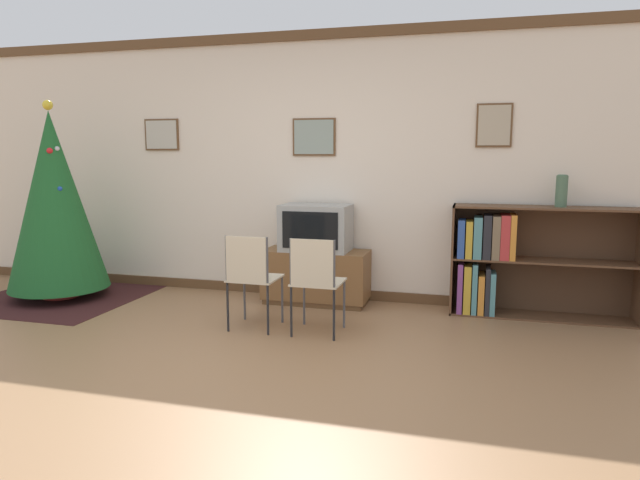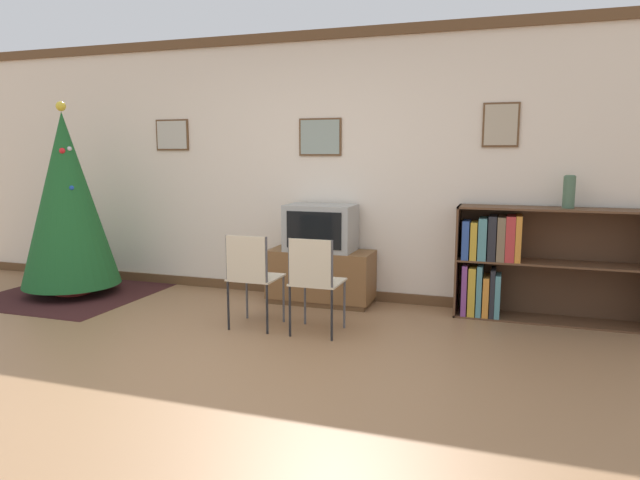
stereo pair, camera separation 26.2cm
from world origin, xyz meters
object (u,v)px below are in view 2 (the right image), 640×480
at_px(television, 321,228).
at_px(vase, 569,191).
at_px(folding_chair_right, 314,279).
at_px(christmas_tree, 67,200).
at_px(bookshelf, 516,262).
at_px(folding_chair_left, 252,275).
at_px(tv_console, 321,276).

xyz_separation_m(television, vase, (2.25, 0.07, 0.40)).
height_order(television, folding_chair_right, television).
height_order(christmas_tree, bookshelf, christmas_tree).
relative_size(christmas_tree, folding_chair_right, 2.45).
bearing_deg(vase, christmas_tree, -173.25).
height_order(television, folding_chair_left, television).
height_order(tv_console, vase, vase).
bearing_deg(bookshelf, television, -178.31).
relative_size(bookshelf, vase, 5.63).
relative_size(television, bookshelf, 0.42).
relative_size(folding_chair_right, vase, 2.86).
height_order(folding_chair_right, bookshelf, bookshelf).
distance_m(television, folding_chair_left, 1.08).
distance_m(tv_console, folding_chair_left, 1.07).
xyz_separation_m(tv_console, folding_chair_left, (-0.28, -1.01, 0.20)).
relative_size(folding_chair_left, vase, 2.86).
bearing_deg(bookshelf, vase, 2.03).
xyz_separation_m(folding_chair_right, vase, (1.97, 1.07, 0.69)).
relative_size(christmas_tree, tv_console, 1.93).
relative_size(folding_chair_left, bookshelf, 0.51).
height_order(folding_chair_left, vase, vase).
bearing_deg(bookshelf, christmas_tree, -172.83).
bearing_deg(bookshelf, tv_console, -178.39).
xyz_separation_m(tv_console, television, (0.00, -0.00, 0.49)).
xyz_separation_m(tv_console, vase, (2.25, 0.07, 0.90)).
xyz_separation_m(folding_chair_left, bookshelf, (2.12, 1.06, 0.05)).
distance_m(folding_chair_right, bookshelf, 1.89).
height_order(folding_chair_left, bookshelf, bookshelf).
height_order(christmas_tree, folding_chair_left, christmas_tree).
xyz_separation_m(tv_console, folding_chair_right, (0.28, -1.01, 0.20)).
xyz_separation_m(christmas_tree, television, (2.63, 0.51, -0.24)).
xyz_separation_m(television, folding_chair_left, (-0.28, -1.00, -0.29)).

